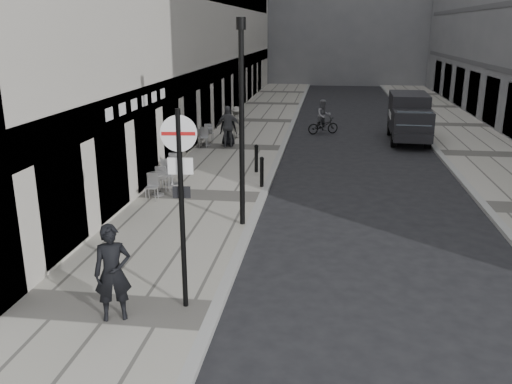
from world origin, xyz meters
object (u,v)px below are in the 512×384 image
lamppost (242,114)px  panel_van (409,115)px  walking_man (113,273)px  cyclist (323,121)px  sign_post (181,185)px

lamppost → panel_van: size_ratio=1.13×
walking_man → cyclist: (3.57, 20.02, -0.35)m
walking_man → sign_post: 2.06m
lamppost → panel_van: (6.23, 13.32, -1.92)m
lamppost → sign_post: bearing=-94.5°
cyclist → panel_van: bearing=-40.2°
lamppost → cyclist: 14.95m
sign_post → panel_van: bearing=63.2°
sign_post → lamppost: (0.38, 4.79, 0.59)m
lamppost → cyclist: bearing=82.2°
sign_post → lamppost: bearing=78.8°
walking_man → lamppost: (1.56, 5.43, 2.15)m
lamppost → panel_van: 14.83m
panel_van → cyclist: panel_van is taller
panel_van → cyclist: 4.44m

